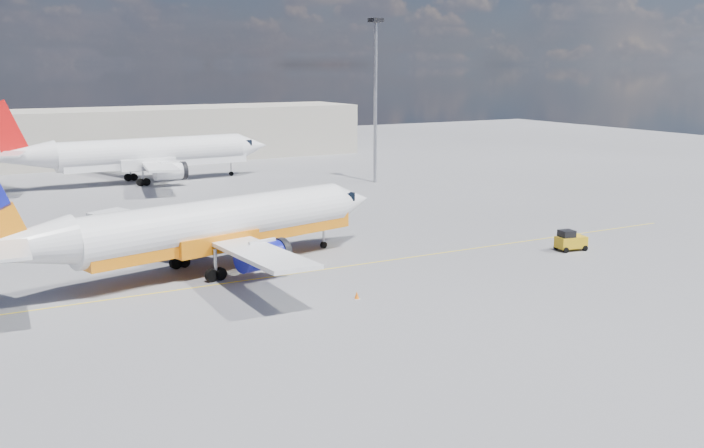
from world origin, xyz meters
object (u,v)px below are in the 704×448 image
second_jet (144,154)px  gse_tug (570,241)px  main_jet (207,227)px  traffic_cone (357,295)px

second_jet → gse_tug: bearing=-72.4°
second_jet → gse_tug: size_ratio=14.08×
main_jet → traffic_cone: main_jet is taller
main_jet → gse_tug: size_ratio=13.13×
second_jet → gse_tug: (20.03, -52.90, -2.77)m
second_jet → main_jet: bearing=-102.2°
second_jet → traffic_cone: 56.25m
traffic_cone → main_jet: bearing=118.8°
main_jet → traffic_cone: size_ratio=65.75×
main_jet → traffic_cone: 12.79m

